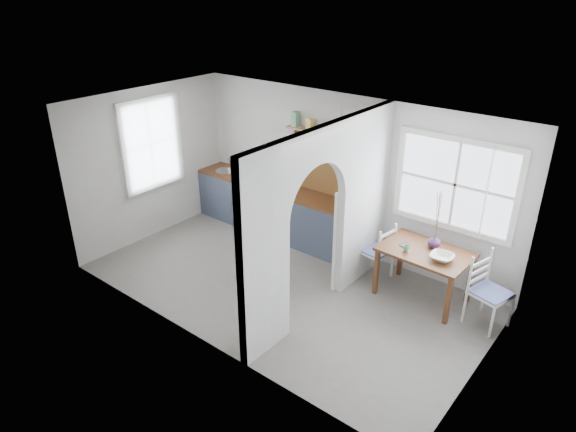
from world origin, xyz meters
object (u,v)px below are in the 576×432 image
Objects in this scene: kettle at (346,205)px; vase at (434,241)px; dining_table at (423,274)px; chair_left at (376,250)px; chair_right at (491,292)px.

kettle is 1.47m from vase.
vase is at bearing 23.49° from kettle.
kettle is at bearing -179.31° from vase.
kettle reaches higher than dining_table.
chair_right reaches higher than chair_left.
kettle is at bearing -88.37° from chair_left.
vase reaches higher than chair_left.
vase is (1.46, 0.02, -0.15)m from kettle.
kettle is 1.16× the size of vase.
dining_table is at bearing 16.76° from kettle.
vase is at bearing 103.80° from chair_left.
chair_right reaches higher than vase.
chair_left is 0.91× the size of chair_right.
dining_table is 0.50m from vase.
vase is (0.04, 0.17, 0.47)m from dining_table.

